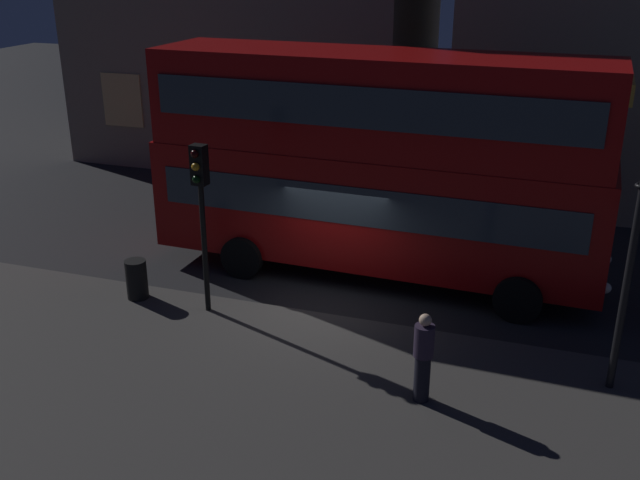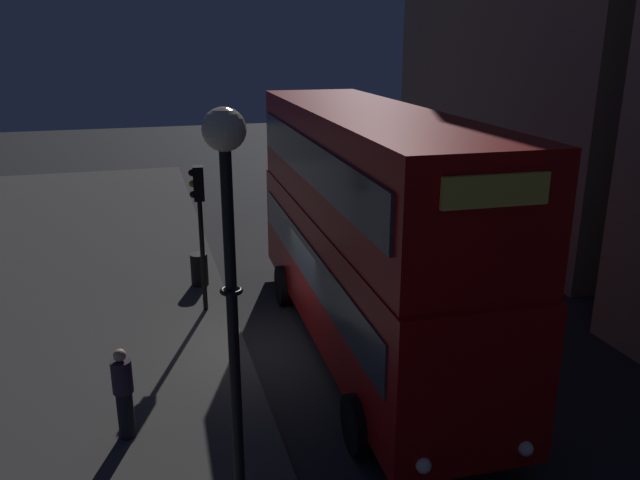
% 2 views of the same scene
% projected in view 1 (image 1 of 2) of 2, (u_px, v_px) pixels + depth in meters
% --- Properties ---
extents(ground_plane, '(80.00, 80.00, 0.00)m').
position_uv_depth(ground_plane, '(323.00, 308.00, 16.68)').
color(ground_plane, '#232326').
extents(sidewalk_slab, '(44.00, 9.00, 0.12)m').
position_uv_depth(sidewalk_slab, '(230.00, 432.00, 12.29)').
color(sidewalk_slab, '#423F3D').
rests_on(sidewalk_slab, ground).
extents(double_decker_bus, '(11.00, 3.16, 5.46)m').
position_uv_depth(double_decker_bus, '(376.00, 157.00, 17.30)').
color(double_decker_bus, '#9E0C0C').
rests_on(double_decker_bus, ground).
extents(traffic_light_near_kerb, '(0.34, 0.37, 3.77)m').
position_uv_depth(traffic_light_near_kerb, '(201.00, 194.00, 15.31)').
color(traffic_light_near_kerb, black).
rests_on(traffic_light_near_kerb, sidewalk_slab).
extents(pedestrian, '(0.36, 0.36, 1.71)m').
position_uv_depth(pedestrian, '(423.00, 357.00, 12.76)').
color(pedestrian, black).
rests_on(pedestrian, sidewalk_slab).
extents(litter_bin, '(0.49, 0.49, 0.92)m').
position_uv_depth(litter_bin, '(137.00, 279.00, 16.74)').
color(litter_bin, black).
rests_on(litter_bin, sidewalk_slab).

